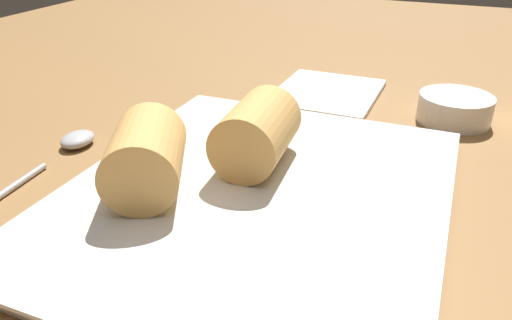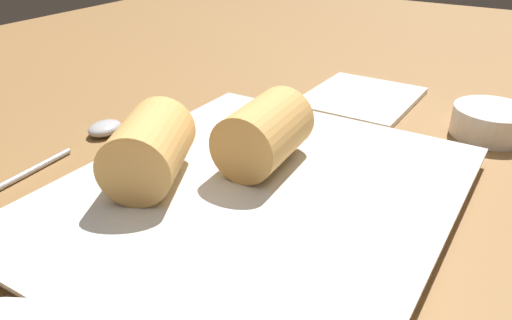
% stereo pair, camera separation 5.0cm
% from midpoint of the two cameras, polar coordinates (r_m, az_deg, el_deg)
% --- Properties ---
extents(table_surface, '(1.80, 1.40, 0.02)m').
position_cam_midpoint_polar(table_surface, '(0.37, -3.94, -6.78)').
color(table_surface, olive).
rests_on(table_surface, ground).
extents(serving_plate, '(0.31, 0.26, 0.01)m').
position_cam_midpoint_polar(serving_plate, '(0.36, -3.99, -4.10)').
color(serving_plate, silver).
rests_on(serving_plate, table_surface).
extents(roll_front_left, '(0.09, 0.08, 0.05)m').
position_cam_midpoint_polar(roll_front_left, '(0.36, -16.40, 0.55)').
color(roll_front_left, '#DBA356').
rests_on(roll_front_left, serving_plate).
extents(roll_front_right, '(0.09, 0.06, 0.05)m').
position_cam_midpoint_polar(roll_front_right, '(0.38, -3.48, 3.29)').
color(roll_front_right, '#DBA356').
rests_on(roll_front_right, serving_plate).
extents(dipping_bowl_near, '(0.07, 0.07, 0.03)m').
position_cam_midpoint_polar(dipping_bowl_near, '(0.52, 19.30, 5.62)').
color(dipping_bowl_near, white).
rests_on(dipping_bowl_near, table_surface).
extents(spoon, '(0.17, 0.03, 0.01)m').
position_cam_midpoint_polar(spoon, '(0.47, -23.93, 1.10)').
color(spoon, '#B2B2B7').
rests_on(spoon, table_surface).
extents(napkin, '(0.13, 0.11, 0.01)m').
position_cam_midpoint_polar(napkin, '(0.57, 5.62, 7.55)').
color(napkin, white).
rests_on(napkin, table_surface).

